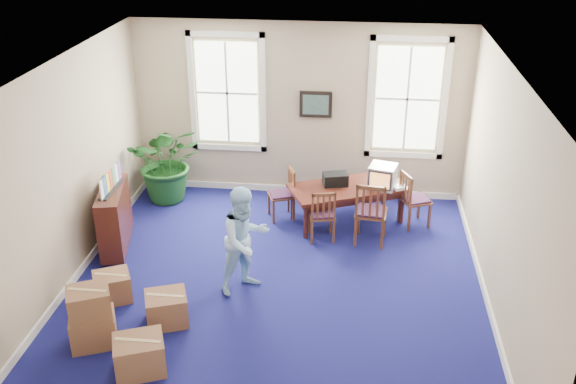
# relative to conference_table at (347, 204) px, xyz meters

# --- Properties ---
(floor) EXTENTS (6.50, 6.50, 0.00)m
(floor) POSITION_rel_conference_table_xyz_m (-0.95, -2.15, -0.33)
(floor) COLOR navy
(floor) RESTS_ON ground
(ceiling) EXTENTS (6.50, 6.50, 0.00)m
(ceiling) POSITION_rel_conference_table_xyz_m (-0.95, -2.15, 2.87)
(ceiling) COLOR white
(ceiling) RESTS_ON ground
(wall_back) EXTENTS (6.50, 0.00, 6.50)m
(wall_back) POSITION_rel_conference_table_xyz_m (-0.95, 1.10, 1.27)
(wall_back) COLOR tan
(wall_back) RESTS_ON ground
(wall_front) EXTENTS (6.50, 0.00, 6.50)m
(wall_front) POSITION_rel_conference_table_xyz_m (-0.95, -5.40, 1.27)
(wall_front) COLOR tan
(wall_front) RESTS_ON ground
(wall_left) EXTENTS (0.00, 6.50, 6.50)m
(wall_left) POSITION_rel_conference_table_xyz_m (-3.95, -2.15, 1.27)
(wall_left) COLOR tan
(wall_left) RESTS_ON ground
(wall_right) EXTENTS (0.00, 6.50, 6.50)m
(wall_right) POSITION_rel_conference_table_xyz_m (2.05, -2.15, 1.27)
(wall_right) COLOR tan
(wall_right) RESTS_ON ground
(baseboard_back) EXTENTS (6.00, 0.04, 0.12)m
(baseboard_back) POSITION_rel_conference_table_xyz_m (-0.95, 1.07, -0.27)
(baseboard_back) COLOR white
(baseboard_back) RESTS_ON ground
(baseboard_left) EXTENTS (0.04, 6.50, 0.12)m
(baseboard_left) POSITION_rel_conference_table_xyz_m (-3.92, -2.15, -0.27)
(baseboard_left) COLOR white
(baseboard_left) RESTS_ON ground
(baseboard_right) EXTENTS (0.04, 6.50, 0.12)m
(baseboard_right) POSITION_rel_conference_table_xyz_m (2.02, -2.15, -0.27)
(baseboard_right) COLOR white
(baseboard_right) RESTS_ON ground
(window_left) EXTENTS (1.40, 0.12, 2.20)m
(window_left) POSITION_rel_conference_table_xyz_m (-2.25, 1.08, 1.57)
(window_left) COLOR white
(window_left) RESTS_ON ground
(window_right) EXTENTS (1.40, 0.12, 2.20)m
(window_right) POSITION_rel_conference_table_xyz_m (0.95, 1.08, 1.57)
(window_right) COLOR white
(window_right) RESTS_ON ground
(wall_picture) EXTENTS (0.58, 0.06, 0.48)m
(wall_picture) POSITION_rel_conference_table_xyz_m (-0.65, 1.05, 1.42)
(wall_picture) COLOR black
(wall_picture) RESTS_ON ground
(conference_table) EXTENTS (2.13, 1.60, 0.66)m
(conference_table) POSITION_rel_conference_table_xyz_m (0.00, 0.00, 0.00)
(conference_table) COLOR #441B13
(conference_table) RESTS_ON ground
(crt_tv) EXTENTS (0.53, 0.56, 0.39)m
(crt_tv) POSITION_rel_conference_table_xyz_m (0.57, 0.04, 0.53)
(crt_tv) COLOR #B7B7BC
(crt_tv) RESTS_ON conference_table
(game_console) EXTENTS (0.21, 0.23, 0.05)m
(game_console) POSITION_rel_conference_table_xyz_m (0.84, 0.00, 0.35)
(game_console) COLOR white
(game_console) RESTS_ON conference_table
(equipment_bag) EXTENTS (0.47, 0.36, 0.21)m
(equipment_bag) POSITION_rel_conference_table_xyz_m (-0.22, 0.04, 0.43)
(equipment_bag) COLOR black
(equipment_bag) RESTS_ON conference_table
(chair_near_left) EXTENTS (0.49, 0.49, 0.92)m
(chair_near_left) POSITION_rel_conference_table_xyz_m (-0.40, -0.66, 0.13)
(chair_near_left) COLOR brown
(chair_near_left) RESTS_ON ground
(chair_near_right) EXTENTS (0.54, 0.54, 1.10)m
(chair_near_right) POSITION_rel_conference_table_xyz_m (0.40, -0.66, 0.22)
(chair_near_right) COLOR brown
(chair_near_right) RESTS_ON ground
(chair_end_left) EXTENTS (0.52, 0.52, 0.91)m
(chair_end_left) POSITION_rel_conference_table_xyz_m (-1.15, 0.00, 0.12)
(chair_end_left) COLOR brown
(chair_end_left) RESTS_ON ground
(chair_end_right) EXTENTS (0.58, 0.58, 0.97)m
(chair_end_right) POSITION_rel_conference_table_xyz_m (1.15, 0.00, 0.16)
(chair_end_right) COLOR brown
(chair_end_right) RESTS_ON ground
(man) EXTENTS (0.98, 0.97, 1.59)m
(man) POSITION_rel_conference_table_xyz_m (-1.37, -2.22, 0.47)
(man) COLOR #ABDAFF
(man) RESTS_ON ground
(credenza) EXTENTS (0.61, 1.29, 0.98)m
(credenza) POSITION_rel_conference_table_xyz_m (-3.63, -1.33, 0.16)
(credenza) COLOR #441B13
(credenza) RESTS_ON ground
(brochure_rack) EXTENTS (0.28, 0.77, 0.33)m
(brochure_rack) POSITION_rel_conference_table_xyz_m (-3.61, -1.33, 0.82)
(brochure_rack) COLOR #99999E
(brochure_rack) RESTS_ON credenza
(potted_plant) EXTENTS (1.55, 1.42, 1.49)m
(potted_plant) POSITION_rel_conference_table_xyz_m (-3.28, 0.51, 0.41)
(potted_plant) COLOR #154618
(potted_plant) RESTS_ON ground
(cardboard_boxes) EXTENTS (1.93, 1.93, 0.85)m
(cardboard_boxes) POSITION_rel_conference_table_xyz_m (-2.87, -3.56, 0.09)
(cardboard_boxes) COLOR #8F6041
(cardboard_boxes) RESTS_ON ground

